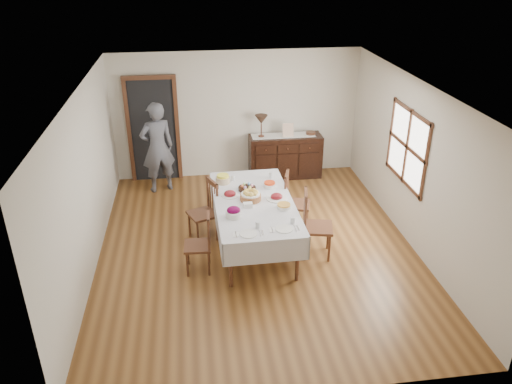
{
  "coord_description": "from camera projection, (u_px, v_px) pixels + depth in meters",
  "views": [
    {
      "loc": [
        -0.94,
        -6.81,
        4.36
      ],
      "look_at": [
        0.0,
        0.1,
        0.95
      ],
      "focal_mm": 35.0,
      "sensor_mm": 36.0,
      "label": 1
    }
  ],
  "objects": [
    {
      "name": "egg_basket",
      "position": [
        247.0,
        188.0,
        8.11
      ],
      "size": [
        0.29,
        0.29,
        0.1
      ],
      "color": "black",
      "rests_on": "dining_table"
    },
    {
      "name": "chair_right_far",
      "position": [
        294.0,
        201.0,
        8.44
      ],
      "size": [
        0.53,
        0.53,
        1.02
      ],
      "rotation": [
        0.0,
        0.0,
        1.27
      ],
      "color": "#512E1C",
      "rests_on": "ground"
    },
    {
      "name": "chair_right_near",
      "position": [
        314.0,
        224.0,
        7.67
      ],
      "size": [
        0.54,
        0.54,
        1.09
      ],
      "rotation": [
        0.0,
        0.0,
        1.36
      ],
      "color": "#512E1C",
      "rests_on": "ground"
    },
    {
      "name": "table_lamp",
      "position": [
        261.0,
        120.0,
        10.02
      ],
      "size": [
        0.26,
        0.26,
        0.46
      ],
      "color": "brown",
      "rests_on": "sideboard"
    },
    {
      "name": "ham_platter_a",
      "position": [
        230.0,
        194.0,
        7.91
      ],
      "size": [
        0.27,
        0.27,
        0.11
      ],
      "color": "white",
      "rests_on": "dining_table"
    },
    {
      "name": "runner",
      "position": [
        283.0,
        135.0,
        10.25
      ],
      "size": [
        1.3,
        0.35,
        0.01
      ],
      "color": "white",
      "rests_on": "sideboard"
    },
    {
      "name": "chair_left_near",
      "position": [
        201.0,
        242.0,
        7.32
      ],
      "size": [
        0.41,
        0.41,
        0.94
      ],
      "rotation": [
        0.0,
        0.0,
        -1.62
      ],
      "color": "#512E1C",
      "rests_on": "ground"
    },
    {
      "name": "glass_far_a",
      "position": [
        233.0,
        178.0,
        8.44
      ],
      "size": [
        0.06,
        0.06,
        0.09
      ],
      "color": "silver",
      "rests_on": "dining_table"
    },
    {
      "name": "pineapple_bowl",
      "position": [
        223.0,
        179.0,
        8.34
      ],
      "size": [
        0.24,
        0.24,
        0.15
      ],
      "color": "#CAB189",
      "rests_on": "dining_table"
    },
    {
      "name": "dining_table",
      "position": [
        254.0,
        206.0,
        7.81
      ],
      "size": [
        1.25,
        2.41,
        0.82
      ],
      "rotation": [
        0.0,
        0.0,
        0.02
      ],
      "color": "silver",
      "rests_on": "ground"
    },
    {
      "name": "sideboard",
      "position": [
        285.0,
        156.0,
        10.43
      ],
      "size": [
        1.5,
        0.54,
        0.9
      ],
      "color": "black",
      "rests_on": "ground"
    },
    {
      "name": "butter_dish",
      "position": [
        248.0,
        205.0,
        7.57
      ],
      "size": [
        0.14,
        0.09,
        0.07
      ],
      "color": "white",
      "rests_on": "dining_table"
    },
    {
      "name": "setting_right",
      "position": [
        287.0,
        226.0,
        7.03
      ],
      "size": [
        0.42,
        0.31,
        0.1
      ],
      "color": "white",
      "rests_on": "dining_table"
    },
    {
      "name": "glass_far_b",
      "position": [
        271.0,
        175.0,
        8.52
      ],
      "size": [
        0.06,
        0.06,
        0.11
      ],
      "color": "silver",
      "rests_on": "dining_table"
    },
    {
      "name": "ham_platter_b",
      "position": [
        277.0,
        197.0,
        7.83
      ],
      "size": [
        0.33,
        0.33,
        0.11
      ],
      "color": "white",
      "rests_on": "dining_table"
    },
    {
      "name": "person",
      "position": [
        157.0,
        145.0,
        9.6
      ],
      "size": [
        0.69,
        0.56,
        1.92
      ],
      "primitive_type": "imported",
      "rotation": [
        0.0,
        0.0,
        3.48
      ],
      "color": "#53555F",
      "rests_on": "ground"
    },
    {
      "name": "setting_left",
      "position": [
        251.0,
        231.0,
        6.91
      ],
      "size": [
        0.42,
        0.31,
        0.1
      ],
      "color": "white",
      "rests_on": "dining_table"
    },
    {
      "name": "ground",
      "position": [
        257.0,
        247.0,
        8.09
      ],
      "size": [
        6.0,
        6.0,
        0.0
      ],
      "primitive_type": "plane",
      "color": "brown"
    },
    {
      "name": "chair_left_far",
      "position": [
        205.0,
        210.0,
        8.14
      ],
      "size": [
        0.55,
        0.55,
        1.02
      ],
      "rotation": [
        0.0,
        0.0,
        -1.19
      ],
      "color": "#512E1C",
      "rests_on": "ground"
    },
    {
      "name": "beet_bowl",
      "position": [
        234.0,
        212.0,
        7.28
      ],
      "size": [
        0.24,
        0.24,
        0.16
      ],
      "color": "white",
      "rests_on": "dining_table"
    },
    {
      "name": "picture_frame",
      "position": [
        288.0,
        130.0,
        10.13
      ],
      "size": [
        0.22,
        0.08,
        0.28
      ],
      "color": "#D5B095",
      "rests_on": "sideboard"
    },
    {
      "name": "room_shell",
      "position": [
        244.0,
        144.0,
        7.72
      ],
      "size": [
        5.02,
        6.02,
        2.65
      ],
      "color": "silver",
      "rests_on": "ground"
    },
    {
      "name": "casserole_dish",
      "position": [
        284.0,
        206.0,
        7.53
      ],
      "size": [
        0.21,
        0.21,
        0.08
      ],
      "color": "white",
      "rests_on": "dining_table"
    },
    {
      "name": "carrot_bowl",
      "position": [
        270.0,
        185.0,
        8.2
      ],
      "size": [
        0.2,
        0.2,
        0.09
      ],
      "color": "white",
      "rests_on": "dining_table"
    },
    {
      "name": "deco_bowl",
      "position": [
        311.0,
        133.0,
        10.3
      ],
      "size": [
        0.2,
        0.2,
        0.06
      ],
      "color": "#512E1C",
      "rests_on": "sideboard"
    },
    {
      "name": "bread_basket",
      "position": [
        251.0,
        196.0,
        7.76
      ],
      "size": [
        0.33,
        0.33,
        0.17
      ],
      "color": "brown",
      "rests_on": "dining_table"
    }
  ]
}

